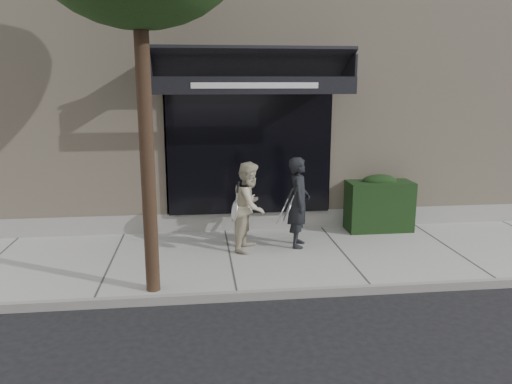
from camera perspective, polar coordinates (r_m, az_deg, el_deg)
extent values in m
plane|color=black|center=(9.11, 9.78, -7.41)|extent=(80.00, 80.00, 0.00)
cube|color=#9E9E98|center=(9.09, 9.79, -7.06)|extent=(20.00, 3.00, 0.12)
cube|color=gray|center=(7.72, 13.08, -10.78)|extent=(20.00, 0.10, 0.14)
cube|color=#C4B096|center=(13.43, 4.12, 11.12)|extent=(14.00, 7.00, 5.50)
cube|color=gray|center=(10.59, 7.25, -3.05)|extent=(14.02, 0.42, 0.50)
cube|color=black|center=(9.88, -0.80, 5.10)|extent=(3.20, 0.30, 2.60)
cube|color=gray|center=(9.99, -10.09, 4.99)|extent=(0.08, 0.40, 2.60)
cube|color=gray|center=(10.31, 8.03, 5.30)|extent=(0.08, 0.40, 2.60)
cube|color=gray|center=(9.94, -0.92, 12.89)|extent=(3.36, 0.40, 0.12)
cube|color=black|center=(9.25, -0.47, 14.53)|extent=(3.60, 1.03, 0.55)
cube|color=black|center=(8.75, -0.10, 12.08)|extent=(3.60, 0.05, 0.30)
cube|color=white|center=(8.72, -0.08, 12.08)|extent=(2.20, 0.01, 0.10)
cube|color=black|center=(9.23, -11.85, 13.78)|extent=(0.04, 1.00, 0.45)
cube|color=black|center=(9.61, 10.46, 13.78)|extent=(0.04, 1.00, 0.45)
cube|color=black|center=(10.41, 13.79, -1.50)|extent=(1.30, 0.70, 1.00)
ellipsoid|color=black|center=(10.30, 13.93, 1.20)|extent=(0.71, 0.38, 0.27)
cylinder|color=black|center=(6.96, -12.46, 6.63)|extent=(0.20, 0.20, 4.80)
imported|color=black|center=(9.04, 4.91, -1.18)|extent=(0.53, 0.68, 1.65)
torus|color=silver|center=(8.72, 3.60, -2.31)|extent=(0.18, 0.32, 0.29)
cylinder|color=silver|center=(8.72, 3.60, -2.31)|extent=(0.14, 0.28, 0.26)
cylinder|color=silver|center=(8.72, 3.60, -2.31)|extent=(0.18, 0.05, 0.08)
cylinder|color=black|center=(8.72, 3.60, -2.31)|extent=(0.20, 0.06, 0.10)
torus|color=silver|center=(8.74, 2.86, -2.60)|extent=(0.22, 0.33, 0.29)
cylinder|color=silver|center=(8.74, 2.86, -2.60)|extent=(0.18, 0.29, 0.25)
cylinder|color=silver|center=(8.74, 2.86, -2.60)|extent=(0.17, 0.07, 0.09)
cylinder|color=black|center=(8.74, 2.86, -2.60)|extent=(0.20, 0.09, 0.11)
imported|color=beige|center=(8.85, -0.71, -1.62)|extent=(0.85, 0.94, 1.59)
torus|color=silver|center=(8.53, -2.48, -2.21)|extent=(0.13, 0.31, 0.30)
cylinder|color=silver|center=(8.53, -2.48, -2.21)|extent=(0.10, 0.27, 0.27)
cylinder|color=silver|center=(8.53, -2.48, -2.21)|extent=(0.18, 0.05, 0.05)
cylinder|color=black|center=(8.53, -2.48, -2.21)|extent=(0.20, 0.07, 0.06)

